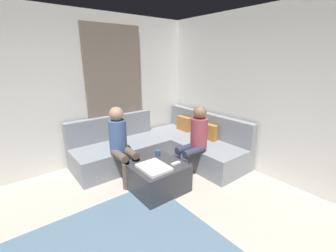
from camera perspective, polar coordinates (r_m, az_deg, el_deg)
The scene contains 10 objects.
wall_back at distance 3.71m, azimuth 33.50°, elevation 5.27°, with size 6.00×0.12×2.70m, color silver.
wall_left at distance 4.15m, azimuth -30.51°, elevation 6.71°, with size 0.12×6.00×2.70m, color silver.
curtain_panel at distance 4.43m, azimuth -13.28°, elevation 7.79°, with size 0.06×1.10×2.50m, color #726659.
sectional_couch at distance 4.34m, azimuth -1.11°, elevation -5.24°, with size 2.10×2.55×0.87m.
ottoman at distance 3.46m, azimuth -2.86°, elevation -12.71°, with size 0.76×0.76×0.42m, color #333338.
folded_blanket at distance 3.22m, azimuth -3.64°, elevation -10.49°, with size 0.44×0.36×0.04m, color white.
coffee_mug at distance 3.60m, azimuth -2.62°, elevation -6.90°, with size 0.08×0.08×0.10m, color #334C72.
game_remote at distance 3.35m, azimuth 2.01°, elevation -9.47°, with size 0.05×0.15×0.02m, color white.
person_on_couch_back at distance 3.70m, azimuth 6.81°, elevation -3.16°, with size 0.30×0.60×1.20m.
person_on_couch_side at distance 3.62m, azimuth -11.95°, elevation -3.86°, with size 0.60×0.30×1.20m.
Camera 1 is at (1.13, -0.54, 1.92)m, focal length 23.90 mm.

